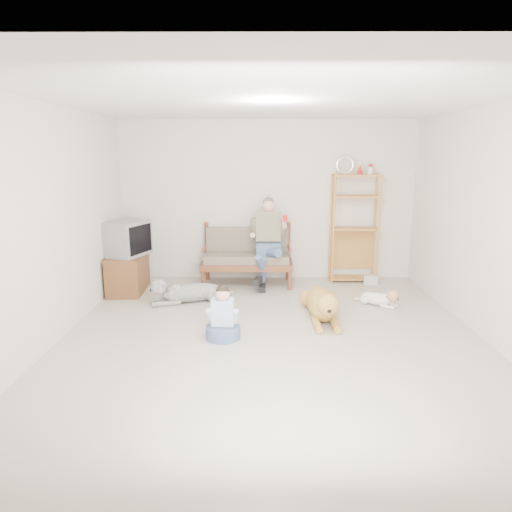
{
  "coord_description": "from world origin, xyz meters",
  "views": [
    {
      "loc": [
        -0.16,
        -5.07,
        2.14
      ],
      "look_at": [
        -0.19,
        1.0,
        0.78
      ],
      "focal_mm": 32.0,
      "sensor_mm": 36.0,
      "label": 1
    }
  ],
  "objects_px": {
    "loveseat": "(247,255)",
    "golden_retriever": "(322,304)",
    "etagere": "(354,227)",
    "tv_stand": "(128,273)"
  },
  "relations": [
    {
      "from": "etagere",
      "to": "loveseat",
      "type": "bearing_deg",
      "value": -174.42
    },
    {
      "from": "etagere",
      "to": "tv_stand",
      "type": "xyz_separation_m",
      "value": [
        -3.69,
        -0.65,
        -0.63
      ]
    },
    {
      "from": "etagere",
      "to": "tv_stand",
      "type": "bearing_deg",
      "value": -170.0
    },
    {
      "from": "tv_stand",
      "to": "golden_retriever",
      "type": "relative_size",
      "value": 0.59
    },
    {
      "from": "tv_stand",
      "to": "etagere",
      "type": "bearing_deg",
      "value": 7.96
    },
    {
      "from": "loveseat",
      "to": "etagere",
      "type": "distance_m",
      "value": 1.87
    },
    {
      "from": "loveseat",
      "to": "golden_retriever",
      "type": "height_order",
      "value": "loveseat"
    },
    {
      "from": "tv_stand",
      "to": "golden_retriever",
      "type": "xyz_separation_m",
      "value": [
        2.92,
        -1.19,
        -0.11
      ]
    },
    {
      "from": "loveseat",
      "to": "golden_retriever",
      "type": "relative_size",
      "value": 0.97
    },
    {
      "from": "golden_retriever",
      "to": "tv_stand",
      "type": "bearing_deg",
      "value": 157.4
    }
  ]
}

